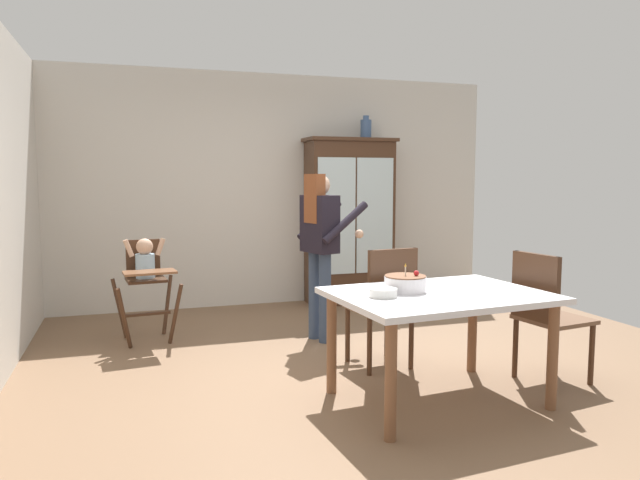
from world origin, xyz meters
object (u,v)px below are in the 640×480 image
Objects in this scene: adult_person at (320,236)px; dining_chair_far_side at (386,299)px; birthday_cake at (405,283)px; dining_chair_right_end at (544,308)px; ceramic_vase at (366,129)px; serving_bowl at (383,293)px; high_chair_with_toddler at (146,271)px; china_cabinet at (349,221)px; dining_table at (439,306)px.

adult_person reaches higher than dining_chair_far_side.
birthday_cake is 0.29× the size of dining_chair_far_side.
dining_chair_far_side is at bearing 47.86° from dining_chair_right_end.
ceramic_vase is 0.28× the size of dining_chair_far_side.
adult_person is 8.50× the size of serving_bowl.
dining_chair_far_side reaches higher than high_chair_with_toddler.
china_cabinet is 7.26× the size of ceramic_vase.
birthday_cake is 0.25m from serving_bowl.
dining_chair_right_end is (1.31, 0.09, -0.21)m from serving_bowl.
adult_person reaches higher than dining_table.
china_cabinet is 10.88× the size of serving_bowl.
dining_chair_right_end is (2.71, -2.06, -0.10)m from high_chair_with_toddler.
adult_person is at bearing -119.64° from china_cabinet.
dining_table is 0.43m from serving_bowl.
ceramic_vase is at bearing -5.65° from dining_chair_right_end.
adult_person reaches higher than high_chair_with_toddler.
china_cabinet is 3.17m from birthday_cake.
serving_bowl is 0.19× the size of dining_chair_far_side.
serving_bowl is at bearing 57.75° from dining_chair_far_side.
adult_person is 1.57m from birthday_cake.
china_cabinet is at bearing 17.74° from high_chair_with_toddler.
high_chair_with_toddler is at bearing 56.11° from adult_person.
ceramic_vase reaches higher than serving_bowl.
adult_person reaches higher than dining_chair_right_end.
dining_chair_right_end is (0.90, 0.07, -0.09)m from dining_table.
dining_chair_far_side is at bearing -44.63° from high_chair_with_toddler.
ceramic_vase is at bearing 76.30° from dining_table.
china_cabinet is 2.04× the size of dining_chair_right_end.
china_cabinet is 3.24m from dining_table.
serving_bowl is 1.33m from dining_chair_right_end.
dining_chair_far_side is 1.16m from dining_chair_right_end.
china_cabinet reaches higher than birthday_cake.
birthday_cake is (0.09, -1.56, -0.17)m from adult_person.
adult_person is (1.52, -0.46, 0.31)m from high_chair_with_toddler.
china_cabinet is at bearing -46.57° from adult_person.
dining_chair_right_end is at bearing 139.32° from dining_chair_far_side.
dining_chair_right_end is (0.33, -3.10, -0.43)m from china_cabinet.
ceramic_vase reaches higher than china_cabinet.
high_chair_with_toddler is 0.65× the size of dining_table.
china_cabinet is 1.73m from adult_person.
dining_table is at bearing -55.45° from high_chair_with_toddler.
high_chair_with_toddler is 3.39× the size of birthday_cake.
dining_chair_right_end is (1.10, -0.03, -0.24)m from birthday_cake.
serving_bowl is at bearing 158.83° from adult_person.
birthday_cake is at bearing -104.04° from china_cabinet.
serving_bowl is at bearing -177.69° from dining_table.
ceramic_vase reaches higher than birthday_cake.
high_chair_with_toddler is 5.28× the size of serving_bowl.
china_cabinet is 1.28× the size of adult_person.
dining_chair_far_side is (0.14, 0.62, -0.24)m from birthday_cake.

